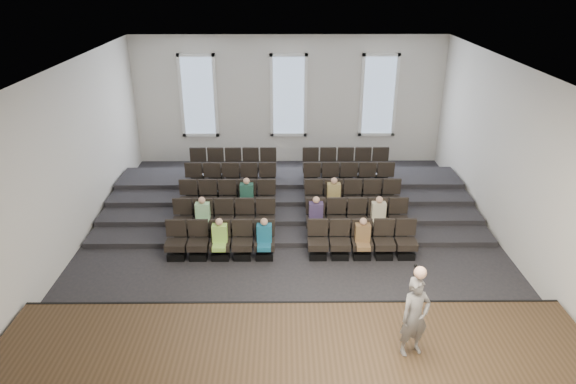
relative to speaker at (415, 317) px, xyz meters
The scene contains 14 objects.
ground 5.59m from the speaker, 114.50° to the left, with size 14.00×14.00×0.00m, color black.
ceiling 6.56m from the speaker, 114.50° to the left, with size 12.00×14.00×0.02m, color white.
wall_back 12.22m from the speaker, 100.66° to the left, with size 12.00×0.04×5.00m, color silver.
wall_front 3.28m from the speaker, 137.23° to the right, with size 12.00×0.04×5.00m, color silver.
wall_left 9.70m from the speaker, 149.16° to the left, with size 0.04×14.00×5.00m, color silver.
wall_right 6.32m from the speaker, 52.64° to the left, with size 0.04×14.00×5.00m, color silver.
stage 2.50m from the speaker, behind, with size 11.80×3.60×0.50m, color #402C1B.
stage_lip 2.97m from the speaker, 144.44° to the left, with size 11.80×0.06×0.52m, color black.
risers 8.49m from the speaker, 105.51° to the left, with size 11.80×4.80×0.60m.
seating_rows 6.89m from the speaker, 109.15° to the left, with size 6.80×4.70×1.67m.
windows 12.18m from the speaker, 100.72° to the left, with size 8.44×0.10×3.24m.
audience 5.74m from the speaker, 113.16° to the left, with size 5.45×2.64×1.10m.
speaker is the anchor object (origin of this frame).
mic_stand 0.80m from the speaker, 81.37° to the left, with size 0.26×0.26×1.54m.
Camera 1 is at (-0.19, -12.73, 7.34)m, focal length 32.00 mm.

